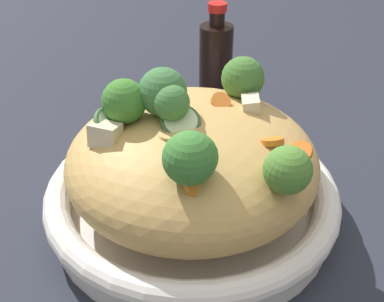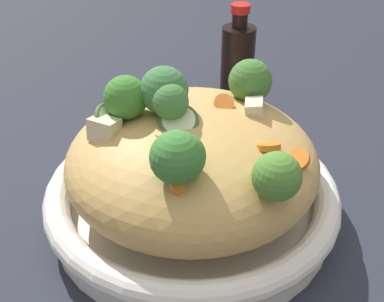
# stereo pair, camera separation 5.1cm
# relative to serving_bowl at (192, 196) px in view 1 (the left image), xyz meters

# --- Properties ---
(ground_plane) EXTENTS (3.00, 3.00, 0.00)m
(ground_plane) POSITION_rel_serving_bowl_xyz_m (0.00, 0.00, -0.03)
(ground_plane) COLOR #262934
(serving_bowl) EXTENTS (0.33, 0.33, 0.05)m
(serving_bowl) POSITION_rel_serving_bowl_xyz_m (0.00, 0.00, 0.00)
(serving_bowl) COLOR white
(serving_bowl) RESTS_ON ground_plane
(noodle_heap) EXTENTS (0.28, 0.28, 0.11)m
(noodle_heap) POSITION_rel_serving_bowl_xyz_m (-0.00, -0.00, 0.05)
(noodle_heap) COLOR tan
(noodle_heap) RESTS_ON serving_bowl
(broccoli_florets) EXTENTS (0.24, 0.23, 0.09)m
(broccoli_florets) POSITION_rel_serving_bowl_xyz_m (-0.02, -0.01, 0.12)
(broccoli_florets) COLOR #8DAD6C
(broccoli_florets) RESTS_ON serving_bowl
(carrot_coins) EXTENTS (0.16, 0.18, 0.04)m
(carrot_coins) POSITION_rel_serving_bowl_xyz_m (-0.01, -0.05, 0.10)
(carrot_coins) COLOR orange
(carrot_coins) RESTS_ON serving_bowl
(zucchini_slices) EXTENTS (0.14, 0.12, 0.04)m
(zucchini_slices) POSITION_rel_serving_bowl_xyz_m (0.01, 0.05, 0.10)
(zucchini_slices) COLOR beige
(zucchini_slices) RESTS_ON serving_bowl
(chicken_chunks) EXTENTS (0.12, 0.16, 0.03)m
(chicken_chunks) POSITION_rel_serving_bowl_xyz_m (-0.01, 0.03, 0.10)
(chicken_chunks) COLOR beige
(chicken_chunks) RESTS_ON serving_bowl
(soy_sauce_bottle) EXTENTS (0.05, 0.05, 0.16)m
(soy_sauce_bottle) POSITION_rel_serving_bowl_xyz_m (0.29, 0.04, 0.04)
(soy_sauce_bottle) COLOR black
(soy_sauce_bottle) RESTS_ON ground_plane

